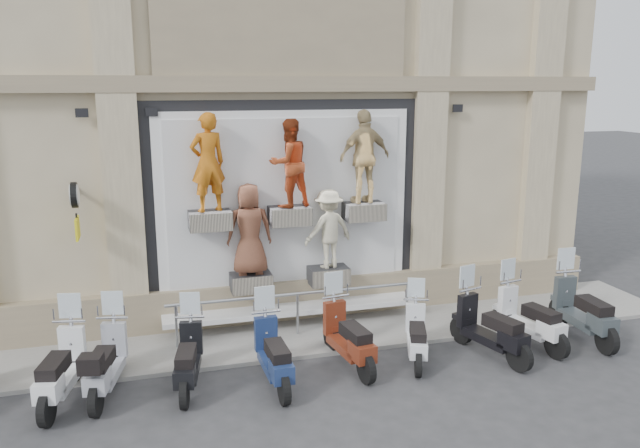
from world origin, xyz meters
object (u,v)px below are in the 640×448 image
Objects in this scene: scooter_e at (273,342)px; scooter_g at (417,325)px; scooter_f at (348,324)px; scooter_i at (530,306)px; scooter_h at (491,316)px; scooter_j at (584,298)px; guard_rail at (298,315)px; scooter_d at (188,347)px; scooter_c at (105,350)px; clock_sign_bracket at (75,203)px; scooter_b at (60,355)px.

scooter_e is 2.64m from scooter_g.
scooter_f reaches higher than scooter_i.
scooter_g is at bearing 156.24° from scooter_h.
scooter_h is (2.59, -0.33, 0.01)m from scooter_f.
scooter_e is 4.97m from scooter_i.
scooter_j is at bearing 21.81° from scooter_g.
scooter_j reaches higher than scooter_e.
scooter_g is 0.88× the size of scooter_h.
scooter_j reaches higher than scooter_f.
scooter_j is at bearing -16.37° from guard_rail.
scooter_d is at bearing 161.68° from scooter_h.
scooter_f is (0.55, -1.46, 0.31)m from guard_rail.
scooter_i is 1.18m from scooter_j.
scooter_c is at bearing -176.60° from scooter_d.
scooter_g is 1.37m from scooter_h.
guard_rail is at bearing 33.30° from scooter_c.
scooter_f is 1.25m from scooter_g.
guard_rail is 5.53m from scooter_j.
scooter_d is 5.34m from scooter_h.
scooter_e reaches higher than scooter_g.
scooter_j is at bearing -12.41° from clock_sign_bracket.
clock_sign_bracket is (-3.90, 0.47, 2.34)m from guard_rail.
scooter_j is at bearing -9.33° from scooter_h.
scooter_e is at bearing 171.01° from scooter_i.
scooter_c is 6.62m from scooter_h.
scooter_h reaches higher than scooter_f.
scooter_f reaches higher than scooter_d.
scooter_d is at bearing 173.94° from scooter_f.
scooter_f is 1.01× the size of scooter_i.
scooter_b is at bearing -96.69° from clock_sign_bracket.
scooter_d is at bearing -145.44° from guard_rail.
scooter_j reaches higher than scooter_g.
scooter_c is 5.26m from scooter_g.
scooter_b is at bearing 172.43° from scooter_f.
scooter_j is (7.50, -0.04, 0.10)m from scooter_d.
scooter_f is at bearing 157.36° from scooter_h.
clock_sign_bracket is 0.57× the size of scooter_d.
scooter_d is (1.70, -1.98, -2.08)m from clock_sign_bracket.
scooter_b is 1.02× the size of scooter_i.
scooter_f is 4.75m from scooter_j.
scooter_j is at bearing 10.18° from scooter_d.
scooter_b is 1.01× the size of scooter_f.
scooter_d is 1.05× the size of scooter_g.
clock_sign_bracket is 0.53× the size of scooter_f.
scooter_c is 1.05× the size of scooter_d.
guard_rail is 3.73m from scooter_c.
scooter_h reaches higher than scooter_d.
scooter_h is at bearing -171.15° from scooter_j.
scooter_c is (0.44, -1.83, -2.04)m from clock_sign_bracket.
scooter_b is at bearing 167.52° from scooter_i.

